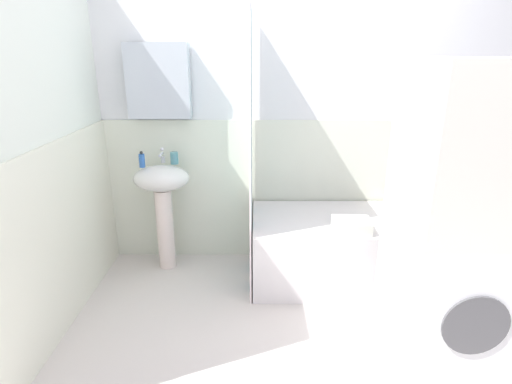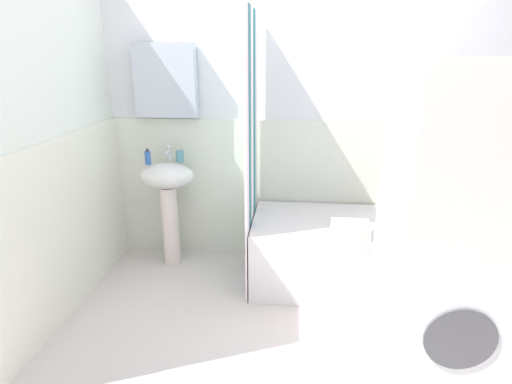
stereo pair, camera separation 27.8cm
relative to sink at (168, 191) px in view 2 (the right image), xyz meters
name	(u,v)px [view 2 (the right image)]	position (x,y,z in m)	size (l,w,h in m)	color
ground_plane	(293,355)	(1.05, -1.03, -0.66)	(4.80, 5.60, 0.04)	silver
wall_back_tiled	(292,127)	(0.99, 0.23, 0.50)	(3.60, 0.18, 2.40)	silver
wall_left_tiled	(50,152)	(-0.52, -0.69, 0.48)	(0.07, 1.81, 2.40)	silver
sink	(168,191)	(0.00, 0.00, 0.00)	(0.44, 0.34, 0.88)	silver
faucet	(168,154)	(0.00, 0.08, 0.30)	(0.03, 0.12, 0.12)	silver
soap_dispenser	(148,157)	(-0.13, -0.04, 0.29)	(0.05, 0.05, 0.13)	#2857A4
toothbrush_cup	(180,156)	(0.10, 0.06, 0.28)	(0.06, 0.06, 0.09)	teal
bathtub	(345,252)	(1.43, -0.18, -0.38)	(1.41, 0.75, 0.52)	silver
shower_curtain	(252,156)	(0.71, -0.18, 0.36)	(0.01, 0.75, 2.00)	white
body_wash_bottle	(420,200)	(2.03, 0.14, -0.06)	(0.04, 0.04, 0.15)	#28775B
lotion_bottle	(405,199)	(1.91, 0.12, -0.04)	(0.06, 0.06, 0.19)	gold
towel_folded	(350,229)	(1.42, -0.44, -0.08)	(0.26, 0.20, 0.09)	silver
washer_dryer_stack	(449,235)	(1.80, -1.10, 0.20)	(0.60, 0.64, 1.69)	white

